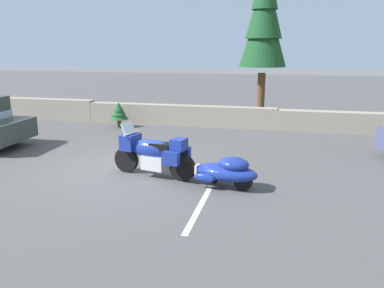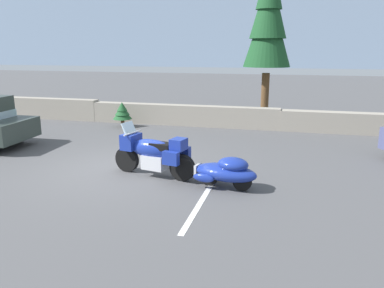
{
  "view_description": "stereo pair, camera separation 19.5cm",
  "coord_description": "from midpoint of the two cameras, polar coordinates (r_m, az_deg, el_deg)",
  "views": [
    {
      "loc": [
        4.16,
        -9.22,
        3.17
      ],
      "look_at": [
        2.03,
        -0.15,
        0.85
      ],
      "focal_mm": 36.11,
      "sensor_mm": 36.0,
      "label": 1
    },
    {
      "loc": [
        4.35,
        -9.17,
        3.17
      ],
      "look_at": [
        2.03,
        -0.15,
        0.85
      ],
      "focal_mm": 36.11,
      "sensor_mm": 36.0,
      "label": 2
    }
  ],
  "objects": [
    {
      "name": "parking_stripe_marker",
      "position": [
        8.47,
        2.34,
        -7.96
      ],
      "size": [
        0.12,
        3.6,
        0.01
      ],
      "primitive_type": "cube",
      "color": "silver",
      "rests_on": "ground"
    },
    {
      "name": "ground_plane",
      "position": [
        10.61,
        -9.96,
        -3.61
      ],
      "size": [
        80.0,
        80.0,
        0.0
      ],
      "primitive_type": "plane",
      "color": "#4C4C4F"
    },
    {
      "name": "pine_sapling_near",
      "position": [
        16.1,
        -9.93,
        4.75
      ],
      "size": [
        0.77,
        0.77,
        1.03
      ],
      "color": "brown",
      "rests_on": "ground"
    },
    {
      "name": "distant_ridgeline",
      "position": [
        105.65,
        12.59,
        16.28
      ],
      "size": [
        240.0,
        80.0,
        16.0
      ],
      "primitive_type": "cube",
      "color": "#7F93AD",
      "rests_on": "ground"
    },
    {
      "name": "car_shaped_trailer",
      "position": [
        8.96,
        5.65,
        -4.02
      ],
      "size": [
        2.23,
        1.02,
        0.76
      ],
      "color": "black",
      "rests_on": "ground"
    },
    {
      "name": "stone_guard_wall",
      "position": [
        16.26,
        -0.95,
        4.3
      ],
      "size": [
        24.0,
        0.57,
        0.94
      ],
      "color": "gray",
      "rests_on": "ground"
    },
    {
      "name": "pine_tree_tall",
      "position": [
        17.72,
        11.57,
        18.17
      ],
      "size": [
        2.06,
        2.06,
        7.26
      ],
      "color": "brown",
      "rests_on": "ground"
    },
    {
      "name": "touring_motorcycle",
      "position": [
        9.75,
        -5.19,
        -1.22
      ],
      "size": [
        2.29,
        1.04,
        1.33
      ],
      "color": "black",
      "rests_on": "ground"
    }
  ]
}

